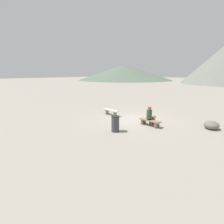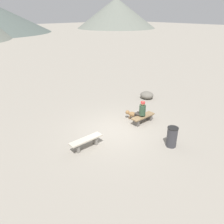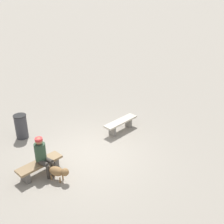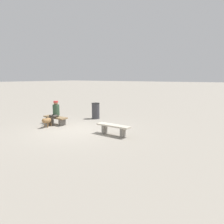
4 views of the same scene
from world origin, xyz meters
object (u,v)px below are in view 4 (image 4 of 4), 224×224
(dog, at_px, (47,121))
(seated_person, at_px, (55,111))
(trash_bin, at_px, (96,111))
(bench_left, at_px, (113,128))
(bench_right, at_px, (55,119))

(dog, bearing_deg, seated_person, 169.28)
(trash_bin, bearing_deg, bench_left, 140.24)
(bench_right, xyz_separation_m, seated_person, (-0.09, 0.07, 0.46))
(bench_right, height_order, dog, dog)
(bench_right, relative_size, trash_bin, 1.55)
(bench_left, height_order, seated_person, seated_person)
(seated_person, distance_m, trash_bin, 2.65)
(bench_left, relative_size, dog, 2.15)
(bench_left, bearing_deg, trash_bin, -38.46)
(bench_left, relative_size, trash_bin, 1.66)
(trash_bin, bearing_deg, bench_right, 71.23)
(bench_left, xyz_separation_m, trash_bin, (3.03, -2.52, 0.14))
(bench_right, bearing_deg, trash_bin, -107.48)
(bench_right, distance_m, trash_bin, 2.60)
(seated_person, height_order, dog, seated_person)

